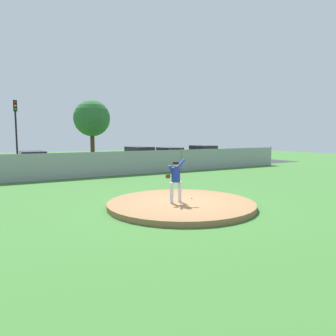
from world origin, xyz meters
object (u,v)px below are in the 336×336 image
baseball (191,198)px  parked_car_burgundy (139,157)px  parked_car_red (170,157)px  parked_car_navy (33,163)px  parked_car_silver (203,155)px  pitcher_youth (175,177)px  traffic_light_near (16,123)px

baseball → parked_car_burgundy: parked_car_burgundy is taller
baseball → parked_car_red: 16.02m
parked_car_navy → parked_car_burgundy: size_ratio=0.96×
baseball → parked_car_silver: (11.06, 13.92, 0.60)m
parked_car_burgundy → pitcher_youth: bearing=-110.6°
pitcher_youth → parked_car_red: pitcher_youth is taller
parked_car_silver → parked_car_red: bearing=176.3°
parked_car_navy → parked_car_silver: 15.01m
pitcher_youth → parked_car_silver: (11.99, 14.22, -0.30)m
parked_car_navy → traffic_light_near: bearing=97.8°
baseball → traffic_light_near: 19.40m
parked_car_navy → parked_car_silver: bearing=-0.6°
parked_car_red → traffic_light_near: size_ratio=0.74×
baseball → parked_car_silver: bearing=51.5°
parked_car_silver → baseball: bearing=-128.5°
pitcher_youth → baseball: bearing=18.2°
parked_car_red → parked_car_burgundy: 2.88m
pitcher_youth → baseball: (0.92, 0.30, -0.90)m
parked_car_navy → pitcher_youth: bearing=-78.1°
traffic_light_near → pitcher_youth: bearing=-79.1°
pitcher_youth → parked_car_navy: bearing=101.9°
parked_car_red → parked_car_silver: bearing=-3.7°
pitcher_youth → traffic_light_near: bearing=100.9°
parked_car_silver → parked_car_burgundy: 6.45m
parked_car_red → traffic_light_near: bearing=160.0°
parked_car_red → parked_car_silver: 3.58m
pitcher_youth → traffic_light_near: (-3.64, 18.83, 2.61)m
parked_car_silver → traffic_light_near: 16.55m
parked_car_navy → parked_car_silver: parked_car_silver is taller
baseball → pitcher_youth: bearing=-161.8°
pitcher_youth → parked_car_navy: pitcher_youth is taller
pitcher_youth → baseball: 1.32m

